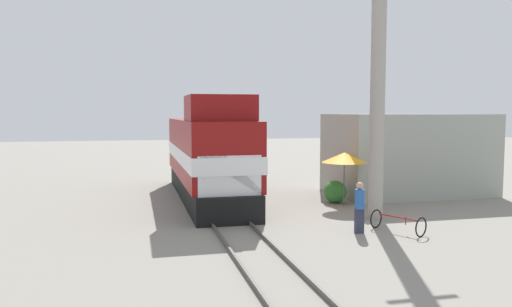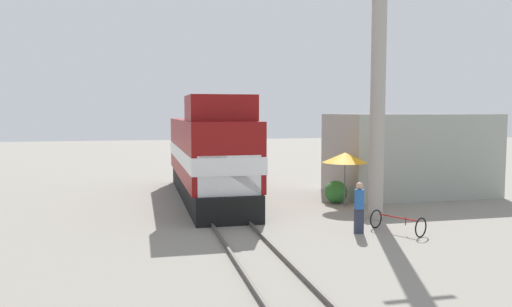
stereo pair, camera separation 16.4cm
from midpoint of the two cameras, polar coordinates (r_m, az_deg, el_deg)
ground_plane at (r=20.65m, az=-3.92°, el=-7.33°), size 120.00×120.00×0.00m
rail_near at (r=20.53m, az=-5.91°, el=-7.20°), size 0.08×32.95×0.15m
rail_far at (r=20.77m, az=-1.95°, el=-7.04°), size 0.08×32.95×0.15m
locomotive at (r=24.59m, az=-5.66°, el=-0.37°), size 2.94×12.71×5.02m
utility_pole at (r=20.51m, az=13.51°, el=6.83°), size 1.80×0.59×10.16m
vendor_umbrella at (r=22.98m, az=9.86°, el=-0.46°), size 2.04×2.04×2.50m
billboard_sign at (r=25.23m, az=13.07°, el=0.59°), size 2.07×0.12×3.40m
shrub_cluster at (r=24.07m, az=8.85°, el=-4.34°), size 1.08×1.08×1.08m
person_bystander at (r=18.19m, az=11.49°, el=-5.82°), size 0.34×0.34×1.84m
bicycle at (r=18.74m, az=15.65°, el=-7.60°), size 1.50×2.01×0.70m
building_block_distant at (r=27.53m, az=16.74°, el=-0.06°), size 7.93×4.88×4.22m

